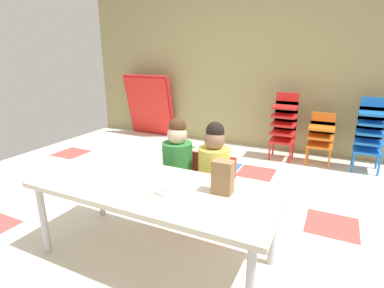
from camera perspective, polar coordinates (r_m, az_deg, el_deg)
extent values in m
cube|color=silver|center=(2.89, -3.76, -13.39)|extent=(5.73, 4.98, 0.02)
cube|color=#B24C47|center=(3.88, 12.07, -5.32)|extent=(0.43, 0.43, 0.00)
cube|color=#336BB2|center=(4.00, 5.80, -4.34)|extent=(0.43, 0.43, 0.00)
cube|color=#478C51|center=(4.73, -2.57, -0.84)|extent=(0.43, 0.43, 0.00)
cube|color=#B24C47|center=(4.87, -21.96, -1.59)|extent=(0.43, 0.43, 0.00)
cube|color=#B24C47|center=(2.99, 25.02, -13.79)|extent=(0.43, 0.43, 0.00)
cube|color=silver|center=(4.01, -8.69, -4.39)|extent=(0.43, 0.43, 0.00)
cube|color=tan|center=(4.82, 11.10, 14.40)|extent=(5.73, 0.10, 2.51)
cube|color=beige|center=(2.09, -7.34, -8.24)|extent=(1.71, 0.72, 0.04)
cylinder|color=#B2B2B7|center=(2.52, -26.35, -12.79)|extent=(0.05, 0.05, 0.54)
cylinder|color=#B2B2B7|center=(2.87, -16.98, -8.01)|extent=(0.05, 0.05, 0.54)
cylinder|color=#B2B2B7|center=(2.23, 15.15, -15.50)|extent=(0.05, 0.05, 0.54)
cube|color=red|center=(2.72, -2.73, -8.08)|extent=(0.32, 0.30, 0.03)
cube|color=red|center=(2.78, -1.30, -4.10)|extent=(0.29, 0.02, 0.30)
cylinder|color=#2D7A38|center=(2.63, -2.79, -3.74)|extent=(0.31, 0.31, 0.38)
sphere|color=beige|center=(2.55, -2.88, 1.73)|extent=(0.17, 0.17, 0.17)
sphere|color=#472D19|center=(2.54, -2.77, 3.32)|extent=(0.15, 0.15, 0.15)
cylinder|color=red|center=(2.75, -6.62, -11.37)|extent=(0.02, 0.02, 0.28)
cylinder|color=red|center=(2.62, -1.31, -12.71)|extent=(0.02, 0.02, 0.28)
cylinder|color=red|center=(2.94, -3.90, -9.25)|extent=(0.02, 0.02, 0.28)
cylinder|color=red|center=(2.83, 1.13, -10.36)|extent=(0.02, 0.02, 0.28)
cube|color=red|center=(2.58, 4.04, -9.47)|extent=(0.32, 0.30, 0.03)
cube|color=red|center=(2.65, 5.32, -5.24)|extent=(0.29, 0.02, 0.30)
cylinder|color=#D8C64C|center=(2.49, 4.14, -4.94)|extent=(0.28, 0.28, 0.38)
sphere|color=#8C664C|center=(2.41, 4.27, 0.80)|extent=(0.17, 0.17, 0.17)
sphere|color=black|center=(2.40, 4.42, 2.48)|extent=(0.15, 0.15, 0.15)
cylinder|color=red|center=(2.60, -0.07, -13.01)|extent=(0.02, 0.02, 0.28)
cylinder|color=red|center=(2.51, 5.89, -14.33)|extent=(0.02, 0.02, 0.28)
cylinder|color=red|center=(2.81, 2.29, -10.60)|extent=(0.02, 0.02, 0.28)
cylinder|color=red|center=(2.72, 7.81, -11.71)|extent=(0.02, 0.02, 0.28)
cube|color=red|center=(4.40, 16.74, 0.58)|extent=(0.32, 0.30, 0.03)
cube|color=red|center=(4.51, 17.14, 2.13)|extent=(0.30, 0.02, 0.18)
cube|color=red|center=(4.37, 16.87, 2.09)|extent=(0.32, 0.30, 0.03)
cube|color=red|center=(4.48, 17.27, 3.61)|extent=(0.30, 0.02, 0.18)
cube|color=red|center=(4.34, 17.01, 3.62)|extent=(0.32, 0.30, 0.03)
cube|color=red|center=(4.46, 17.40, 5.11)|extent=(0.30, 0.02, 0.18)
cube|color=red|center=(4.32, 17.15, 5.17)|extent=(0.32, 0.30, 0.03)
cube|color=red|center=(4.44, 17.54, 6.62)|extent=(0.30, 0.02, 0.18)
cube|color=red|center=(4.30, 17.29, 6.73)|extent=(0.32, 0.30, 0.03)
cube|color=red|center=(4.42, 17.68, 8.15)|extent=(0.30, 0.02, 0.18)
cylinder|color=red|center=(4.34, 14.49, -1.27)|extent=(0.02, 0.02, 0.26)
cylinder|color=red|center=(4.30, 18.14, -1.76)|extent=(0.02, 0.02, 0.26)
cylinder|color=red|center=(4.58, 15.16, -0.35)|extent=(0.02, 0.02, 0.26)
cylinder|color=red|center=(4.54, 18.61, -0.80)|extent=(0.02, 0.02, 0.26)
cube|color=orange|center=(4.36, 23.07, -0.23)|extent=(0.32, 0.30, 0.03)
cube|color=orange|center=(4.47, 23.31, 1.35)|extent=(0.30, 0.02, 0.18)
cube|color=orange|center=(4.33, 23.25, 1.28)|extent=(0.32, 0.30, 0.03)
cube|color=orange|center=(4.44, 23.49, 2.84)|extent=(0.30, 0.02, 0.18)
cube|color=orange|center=(4.30, 23.43, 2.82)|extent=(0.32, 0.30, 0.03)
cube|color=orange|center=(4.42, 23.67, 4.34)|extent=(0.30, 0.02, 0.18)
cylinder|color=orange|center=(4.28, 20.90, -2.12)|extent=(0.02, 0.02, 0.26)
cylinder|color=orange|center=(4.27, 24.62, -2.61)|extent=(0.02, 0.02, 0.26)
cylinder|color=orange|center=(4.53, 21.22, -1.14)|extent=(0.02, 0.02, 0.26)
cylinder|color=orange|center=(4.52, 24.74, -1.59)|extent=(0.02, 0.02, 0.26)
cube|color=blue|center=(4.38, 30.30, -1.16)|extent=(0.32, 0.30, 0.03)
cube|color=blue|center=(4.49, 30.36, 0.44)|extent=(0.30, 0.02, 0.18)
cube|color=blue|center=(4.35, 30.53, 0.35)|extent=(0.32, 0.30, 0.03)
cube|color=blue|center=(4.46, 30.59, 1.92)|extent=(0.30, 0.02, 0.18)
cube|color=blue|center=(4.32, 30.77, 1.87)|extent=(0.32, 0.30, 0.03)
cube|color=blue|center=(4.44, 30.82, 3.41)|extent=(0.30, 0.02, 0.18)
cube|color=blue|center=(4.29, 31.01, 3.41)|extent=(0.32, 0.30, 0.03)
cube|color=blue|center=(4.42, 31.05, 4.92)|extent=(0.30, 0.02, 0.18)
cube|color=blue|center=(4.27, 31.25, 4.97)|extent=(0.32, 0.30, 0.03)
cube|color=blue|center=(4.40, 31.29, 6.44)|extent=(0.30, 0.02, 0.18)
cylinder|color=blue|center=(4.28, 28.29, -3.07)|extent=(0.02, 0.02, 0.26)
cylinder|color=blue|center=(4.31, 31.98, -3.53)|extent=(0.02, 0.02, 0.26)
cylinder|color=blue|center=(4.53, 28.21, -2.03)|extent=(0.02, 0.02, 0.26)
cylinder|color=blue|center=(4.55, 31.70, -2.47)|extent=(0.02, 0.02, 0.26)
cube|color=red|center=(5.45, -8.02, 7.21)|extent=(0.90, 0.28, 1.09)
cube|color=red|center=(5.42, -8.23, 7.15)|extent=(0.83, 0.23, 0.99)
cube|color=#9E754C|center=(1.93, 5.87, -6.27)|extent=(0.13, 0.09, 0.22)
cylinder|color=white|center=(1.96, -5.71, -9.26)|extent=(0.18, 0.18, 0.01)
cylinder|color=white|center=(2.40, -14.21, -4.71)|extent=(0.18, 0.18, 0.01)
torus|color=white|center=(1.96, -5.72, -8.82)|extent=(0.10, 0.10, 0.03)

